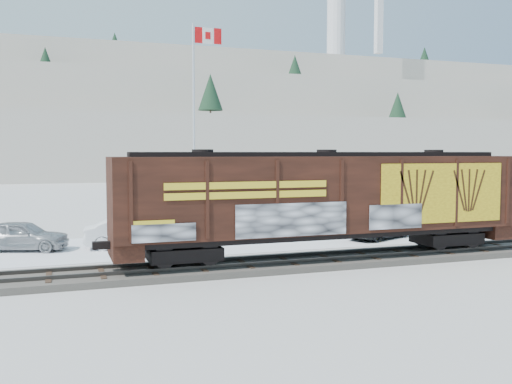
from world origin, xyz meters
name	(u,v)px	position (x,y,z in m)	size (l,w,h in m)	color
ground	(244,269)	(0.00, 0.00, 0.00)	(500.00, 500.00, 0.00)	white
rail_track	(244,266)	(0.00, 0.00, 0.15)	(50.00, 3.40, 0.43)	#59544C
parking_strip	(203,243)	(0.00, 7.50, 0.01)	(40.00, 8.00, 0.03)	white
hillside	(86,118)	(-0.05, 139.79, 14.37)	(360.00, 110.00, 93.00)	white
hopper_railcar	(326,198)	(3.97, -0.01, 3.04)	(19.23, 3.06, 4.68)	black
flagpole	(196,154)	(0.76, 12.30, 5.00)	(2.30, 0.90, 13.19)	silver
car_silver	(22,235)	(-9.40, 8.10, 0.82)	(1.86, 4.62, 1.57)	#A3A6AA
car_white	(131,233)	(-4.00, 7.19, 0.82)	(1.68, 4.81, 1.59)	white
car_dark	(379,227)	(10.20, 5.68, 0.71)	(1.90, 4.67, 1.35)	black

